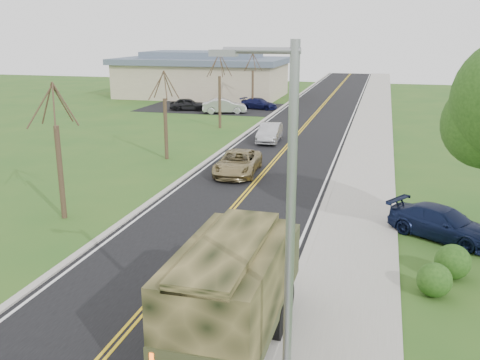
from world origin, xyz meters
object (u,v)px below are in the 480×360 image
(military_truck, at_px, (236,284))
(suv_champagne, at_px, (238,163))
(pickup_navy, at_px, (443,223))
(sedan_silver, at_px, (270,133))

(military_truck, xyz_separation_m, suv_champagne, (-4.63, 17.29, -1.17))
(suv_champagne, xyz_separation_m, pickup_navy, (10.64, -7.61, -0.04))
(suv_champagne, relative_size, sedan_silver, 1.16)
(military_truck, height_order, pickup_navy, military_truck)
(military_truck, distance_m, suv_champagne, 17.93)
(suv_champagne, bearing_deg, military_truck, -79.02)
(suv_champagne, relative_size, pickup_navy, 1.12)
(sedan_silver, relative_size, pickup_navy, 0.96)
(military_truck, bearing_deg, suv_champagne, 105.46)
(military_truck, distance_m, sedan_silver, 27.58)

